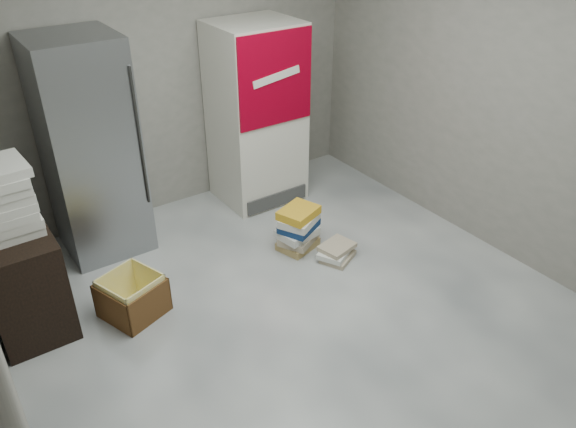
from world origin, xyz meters
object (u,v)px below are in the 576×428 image
at_px(coke_cooler, 257,115).
at_px(wood_shelf, 22,279).
at_px(steel_fridge, 90,149).
at_px(cardboard_box, 133,299).
at_px(phonebook_stack_main, 298,229).

distance_m(coke_cooler, wood_shelf, 2.63).
bearing_deg(steel_fridge, cardboard_box, -98.49).
relative_size(steel_fridge, coke_cooler, 1.06).
bearing_deg(wood_shelf, coke_cooler, 16.28).
distance_m(steel_fridge, phonebook_stack_main, 1.92).
bearing_deg(steel_fridge, wood_shelf, -138.69).
xyz_separation_m(phonebook_stack_main, cardboard_box, (-1.56, 0.00, -0.07)).
bearing_deg(cardboard_box, phonebook_stack_main, -19.86).
relative_size(coke_cooler, wood_shelf, 2.25).
bearing_deg(wood_shelf, cardboard_box, -27.01).
xyz_separation_m(coke_cooler, phonebook_stack_main, (-0.24, -1.07, -0.69)).
height_order(coke_cooler, cardboard_box, coke_cooler).
xyz_separation_m(steel_fridge, wood_shelf, (-0.83, -0.73, -0.55)).
relative_size(coke_cooler, phonebook_stack_main, 4.18).
distance_m(phonebook_stack_main, cardboard_box, 1.57).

